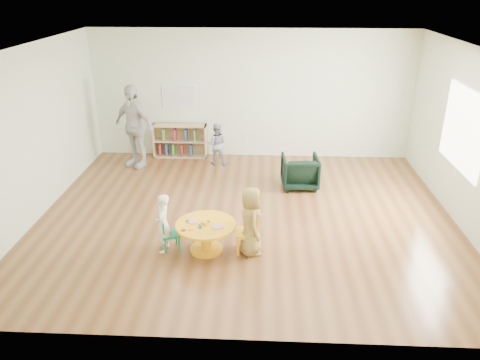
% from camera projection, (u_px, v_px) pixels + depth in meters
% --- Properties ---
extents(room, '(7.10, 7.00, 2.80)m').
position_uv_depth(room, '(247.00, 108.00, 7.27)').
color(room, brown).
rests_on(room, ground).
extents(activity_table, '(0.89, 0.89, 0.49)m').
position_uv_depth(activity_table, '(206.00, 232.00, 6.88)').
color(activity_table, '#FFB315').
rests_on(activity_table, ground).
extents(kid_chair_left, '(0.35, 0.35, 0.50)m').
position_uv_depth(kid_chair_left, '(168.00, 233.00, 6.93)').
color(kid_chair_left, '#167B56').
rests_on(kid_chair_left, ground).
extents(kid_chair_right, '(0.33, 0.33, 0.61)m').
position_uv_depth(kid_chair_right, '(250.00, 232.00, 6.86)').
color(kid_chair_right, '#FFB315').
rests_on(kid_chair_right, ground).
extents(bookshelf, '(1.20, 0.30, 0.75)m').
position_uv_depth(bookshelf, '(180.00, 141.00, 10.57)').
color(bookshelf, tan).
rests_on(bookshelf, ground).
extents(alphabet_poster, '(0.74, 0.01, 0.54)m').
position_uv_depth(alphabet_poster, '(179.00, 96.00, 10.29)').
color(alphabet_poster, white).
rests_on(alphabet_poster, ground).
extents(armchair, '(0.72, 0.74, 0.63)m').
position_uv_depth(armchair, '(300.00, 172.00, 9.01)').
color(armchair, black).
rests_on(armchair, ground).
extents(child_left, '(0.22, 0.34, 0.91)m').
position_uv_depth(child_left, '(163.00, 223.00, 6.82)').
color(child_left, white).
rests_on(child_left, ground).
extents(child_right, '(0.43, 0.57, 1.05)m').
position_uv_depth(child_right, '(251.00, 221.00, 6.73)').
color(child_right, yellow).
rests_on(child_right, ground).
extents(toddler, '(0.45, 0.36, 0.92)m').
position_uv_depth(toddler, '(217.00, 144.00, 10.08)').
color(toddler, '#1C2548').
rests_on(toddler, ground).
extents(adult_caretaker, '(1.11, 0.88, 1.77)m').
position_uv_depth(adult_caretaker, '(134.00, 126.00, 9.83)').
color(adult_caretaker, silver).
rests_on(adult_caretaker, ground).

